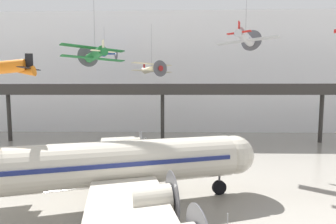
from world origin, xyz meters
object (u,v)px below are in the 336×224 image
stanchion_barrier (228,224)px  suspended_plane_green_biplane (95,54)px  suspended_plane_cream_biplane (152,69)px  suspended_plane_blue_trainer (105,53)px  suspended_plane_silver_racer (246,38)px  airliner_silver_main (112,164)px

stanchion_barrier → suspended_plane_green_biplane: bearing=139.8°
suspended_plane_cream_biplane → stanchion_barrier: 32.64m
suspended_plane_blue_trainer → suspended_plane_silver_racer: bearing=-67.9°
airliner_silver_main → suspended_plane_green_biplane: 13.59m
suspended_plane_silver_racer → stanchion_barrier: suspended_plane_silver_racer is taller
suspended_plane_blue_trainer → suspended_plane_cream_biplane: size_ratio=0.64×
suspended_plane_silver_racer → suspended_plane_green_biplane: 18.08m
airliner_silver_main → stanchion_barrier: (8.74, -2.74, -3.30)m
suspended_plane_cream_biplane → suspended_plane_green_biplane: size_ratio=1.03×
suspended_plane_cream_biplane → suspended_plane_green_biplane: bearing=-51.1°
suspended_plane_blue_trainer → suspended_plane_cream_biplane: bearing=-41.9°
suspended_plane_blue_trainer → suspended_plane_green_biplane: suspended_plane_blue_trainer is taller
airliner_silver_main → suspended_plane_blue_trainer: 32.19m
airliner_silver_main → suspended_plane_silver_racer: suspended_plane_silver_racer is taller
suspended_plane_cream_biplane → suspended_plane_silver_racer: (12.99, -15.25, 2.04)m
suspended_plane_green_biplane → stanchion_barrier: 21.47m
suspended_plane_silver_racer → suspended_plane_green_biplane: (-17.76, -2.46, -2.33)m
airliner_silver_main → suspended_plane_blue_trainer: bearing=92.3°
suspended_plane_cream_biplane → suspended_plane_silver_racer: size_ratio=1.33×
suspended_plane_cream_biplane → suspended_plane_green_biplane: (-4.76, -17.70, -0.29)m
suspended_plane_blue_trainer → stanchion_barrier: 39.10m
stanchion_barrier → suspended_plane_cream_biplane: bearing=105.7°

